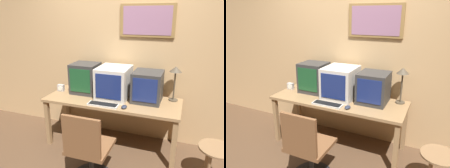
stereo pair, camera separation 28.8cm
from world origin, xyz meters
TOP-DOWN VIEW (x-y plane):
  - wall_back at (0.00, 1.20)m, footprint 8.00×0.08m
  - desk at (0.00, 0.79)m, footprint 1.82×0.66m
  - monitor_left at (-0.45, 0.93)m, footprint 0.37×0.35m
  - monitor_center at (0.00, 0.87)m, footprint 0.42×0.46m
  - monitor_right at (0.45, 0.90)m, footprint 0.37×0.39m
  - keyboard_main at (-0.03, 0.55)m, footprint 0.39×0.13m
  - mouse_near_keyboard at (0.24, 0.56)m, footprint 0.07×0.10m
  - desk_clock at (-0.83, 0.85)m, footprint 0.10×0.06m
  - desk_lamp at (0.78, 1.02)m, footprint 0.16×0.16m
  - office_chair at (0.01, 0.01)m, footprint 0.47×0.47m
  - side_stool at (1.30, 0.45)m, footprint 0.37×0.37m

SIDE VIEW (x-z plane):
  - side_stool at x=1.30m, z-range 0.13..0.59m
  - office_chair at x=0.01m, z-range -0.06..0.81m
  - desk at x=0.00m, z-range 0.28..0.98m
  - keyboard_main at x=-0.03m, z-range 0.70..0.73m
  - mouse_near_keyboard at x=0.24m, z-range 0.70..0.74m
  - desk_clock at x=-0.83m, z-range 0.70..0.80m
  - monitor_right at x=0.45m, z-range 0.71..1.10m
  - monitor_center at x=0.00m, z-range 0.71..1.13m
  - monitor_left at x=-0.45m, z-range 0.71..1.14m
  - desk_lamp at x=0.78m, z-range 0.84..1.31m
  - wall_back at x=0.00m, z-range 0.00..2.60m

